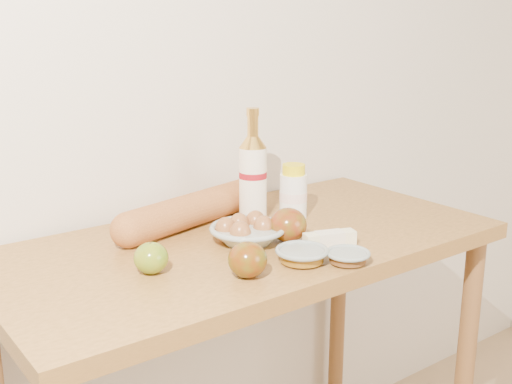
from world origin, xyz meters
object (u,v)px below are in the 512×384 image
bourbon_bottle (253,175)px  egg_bowl (247,231)px  baguette (193,209)px  cream_bottle (293,193)px  table (249,286)px

bourbon_bottle → egg_bowl: size_ratio=1.60×
bourbon_bottle → baguette: 0.17m
cream_bottle → egg_bowl: cream_bottle is taller
cream_bottle → baguette: cream_bottle is taller
egg_bowl → baguette: bearing=100.8°
table → bourbon_bottle: bourbon_bottle is taller
cream_bottle → baguette: 0.26m
cream_bottle → egg_bowl: bearing=-163.7°
cream_bottle → bourbon_bottle: bearing=149.0°
cream_bottle → baguette: size_ratio=0.28×
bourbon_bottle → egg_bowl: bearing=-128.3°
baguette → table: bearing=-85.4°
bourbon_bottle → baguette: size_ratio=0.57×
baguette → bourbon_bottle: bearing=-32.6°
table → baguette: 0.24m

